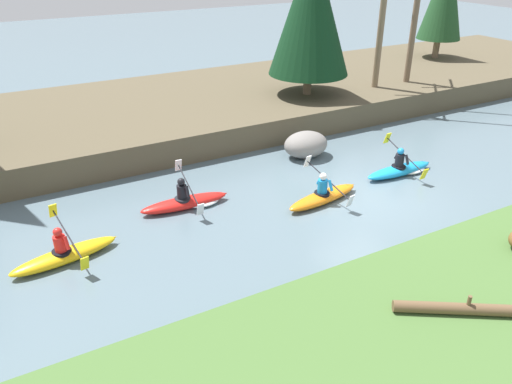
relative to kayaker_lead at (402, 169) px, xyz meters
The scene contains 11 objects.
ground_plane 2.34m from the kayaker_lead, 161.10° to the right, with size 90.00×90.00×0.00m, color slate.
riverbank_far 9.15m from the kayaker_lead, 103.96° to the left, with size 44.00×9.18×1.05m.
conifer_tree_centre 8.16m from the kayaker_lead, 85.26° to the left, with size 3.48×3.48×6.32m.
bare_tree_upstream 8.82m from the kayaker_lead, 57.45° to the left, with size 4.33×4.28×7.93m.
bare_tree_mid_upstream 9.49m from the kayaker_lead, 46.39° to the left, with size 3.35×3.31×6.06m.
kayaker_lead is the anchor object (origin of this frame).
kayaker_middle 3.58m from the kayaker_lead, behind, with size 2.80×2.07×1.20m.
kayaker_trailing 7.49m from the kayaker_lead, 169.78° to the left, with size 2.78×2.07×1.20m.
kayaker_far_back 11.15m from the kayaker_lead, behind, with size 2.79×2.06×1.20m.
boulder_midstream 3.57m from the kayaker_lead, 125.42° to the left, with size 1.70×1.33×0.96m.
driftwood_log 7.98m from the kayaker_lead, 125.93° to the right, with size 2.27×1.55×0.44m.
Camera 1 is at (-9.72, -10.60, 7.37)m, focal length 35.00 mm.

